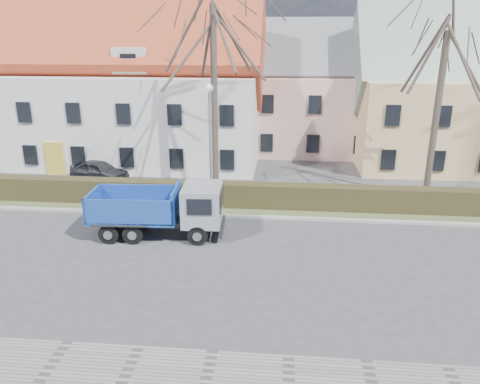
# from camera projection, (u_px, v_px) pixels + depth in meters

# --- Properties ---
(ground) EXTENTS (120.00, 120.00, 0.00)m
(ground) POSITION_uv_depth(u_px,v_px,m) (234.00, 259.00, 19.45)
(ground) COLOR #3D3D3F
(curb_far) EXTENTS (80.00, 0.30, 0.12)m
(curb_far) POSITION_uv_depth(u_px,v_px,m) (244.00, 216.00, 23.76)
(curb_far) COLOR gray
(curb_far) RESTS_ON ground
(grass_strip) EXTENTS (80.00, 3.00, 0.10)m
(grass_strip) POSITION_uv_depth(u_px,v_px,m) (247.00, 206.00, 25.27)
(grass_strip) COLOR #45512E
(grass_strip) RESTS_ON ground
(hedge) EXTENTS (60.00, 0.90, 1.30)m
(hedge) POSITION_uv_depth(u_px,v_px,m) (246.00, 196.00, 24.89)
(hedge) COLOR #2D2716
(hedge) RESTS_ON ground
(building_white) EXTENTS (26.80, 10.80, 9.50)m
(building_white) POSITION_uv_depth(u_px,v_px,m) (81.00, 92.00, 34.13)
(building_white) COLOR silver
(building_white) RESTS_ON ground
(building_pink) EXTENTS (10.80, 8.80, 8.00)m
(building_pink) POSITION_uv_depth(u_px,v_px,m) (312.00, 98.00, 36.62)
(building_pink) COLOR #DFAA9E
(building_pink) RESTS_ON ground
(tree_1) EXTENTS (9.20, 9.20, 12.65)m
(tree_1) POSITION_uv_depth(u_px,v_px,m) (214.00, 82.00, 25.57)
(tree_1) COLOR #3F342C
(tree_1) RESTS_ON ground
(tree_2) EXTENTS (8.00, 8.00, 11.00)m
(tree_2) POSITION_uv_depth(u_px,v_px,m) (438.00, 101.00, 24.77)
(tree_2) COLOR #3F342C
(tree_2) RESTS_ON ground
(dump_truck) EXTENTS (6.42, 2.69, 2.52)m
(dump_truck) POSITION_uv_depth(u_px,v_px,m) (152.00, 210.00, 21.33)
(dump_truck) COLOR navy
(dump_truck) RESTS_ON ground
(streetlight) EXTENTS (0.51, 0.51, 6.50)m
(streetlight) POSITION_uv_depth(u_px,v_px,m) (210.00, 144.00, 25.17)
(streetlight) COLOR #989999
(streetlight) RESTS_ON ground
(cart_frame) EXTENTS (0.79, 0.45, 0.72)m
(cart_frame) POSITION_uv_depth(u_px,v_px,m) (108.00, 208.00, 24.11)
(cart_frame) COLOR silver
(cart_frame) RESTS_ON ground
(parked_car_a) EXTENTS (4.02, 2.36, 1.28)m
(parked_car_a) POSITION_uv_depth(u_px,v_px,m) (99.00, 170.00, 29.55)
(parked_car_a) COLOR black
(parked_car_a) RESTS_ON ground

